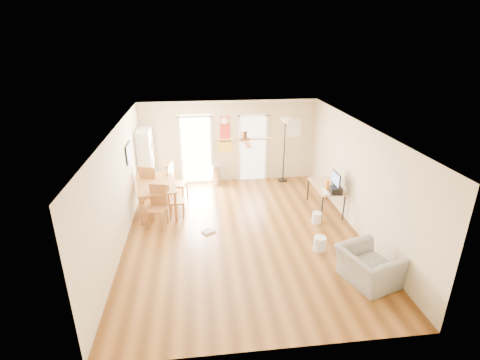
{
  "coord_description": "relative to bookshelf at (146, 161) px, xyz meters",
  "views": [
    {
      "loc": [
        -0.98,
        -7.58,
        4.48
      ],
      "look_at": [
        0.0,
        0.6,
        1.15
      ],
      "focal_mm": 27.21,
      "sensor_mm": 36.0,
      "label": 1
    }
  ],
  "objects": [
    {
      "name": "orange_bottle",
      "position": [
        4.84,
        -2.15,
        -0.12
      ],
      "size": [
        0.11,
        0.11,
        0.26
      ],
      "primitive_type": "cylinder",
      "rotation": [
        0.0,
        0.0,
        0.26
      ],
      "color": "orange",
      "rests_on": "computer_desk"
    },
    {
      "name": "wall_left",
      "position": [
        -0.21,
        -2.9,
        0.34
      ],
      "size": [
        0.04,
        7.0,
        2.6
      ],
      "primitive_type": null,
      "color": "beige",
      "rests_on": "floor"
    },
    {
      "name": "kitchen_doorway",
      "position": [
        1.49,
        0.58,
        0.09
      ],
      "size": [
        0.9,
        0.1,
        2.1
      ],
      "primitive_type": null,
      "color": "white",
      "rests_on": "wall_back"
    },
    {
      "name": "wall_right",
      "position": [
        5.29,
        -2.9,
        0.34
      ],
      "size": [
        0.04,
        7.0,
        2.6
      ],
      "primitive_type": null,
      "color": "beige",
      "rests_on": "floor"
    },
    {
      "name": "keyboard",
      "position": [
        4.74,
        -2.27,
        -0.25
      ],
      "size": [
        0.19,
        0.44,
        0.02
      ],
      "primitive_type": "cube",
      "rotation": [
        0.0,
        0.0,
        -0.13
      ],
      "color": "white",
      "rests_on": "computer_desk"
    },
    {
      "name": "ceiling",
      "position": [
        2.54,
        -2.9,
        1.64
      ],
      "size": [
        5.5,
        7.0,
        0.0
      ],
      "primitive_type": null,
      "color": "silver",
      "rests_on": "floor"
    },
    {
      "name": "floor",
      "position": [
        2.54,
        -2.9,
        -0.96
      ],
      "size": [
        7.0,
        7.0,
        0.0
      ],
      "primitive_type": "plane",
      "color": "brown",
      "rests_on": "ground"
    },
    {
      "name": "dining_table",
      "position": [
        0.39,
        -1.39,
        -0.55
      ],
      "size": [
        1.21,
        1.75,
        0.81
      ],
      "primitive_type": null,
      "rotation": [
        0.0,
        0.0,
        0.15
      ],
      "color": "olive",
      "rests_on": "floor"
    },
    {
      "name": "wall_decal",
      "position": [
        2.41,
        0.58,
        0.59
      ],
      "size": [
        0.46,
        0.03,
        1.1
      ],
      "primitive_type": "cube",
      "color": "red",
      "rests_on": "wall_back"
    },
    {
      "name": "printer",
      "position": [
        4.99,
        -2.38,
        -0.17
      ],
      "size": [
        0.32,
        0.35,
        0.16
      ],
      "primitive_type": "cube",
      "rotation": [
        0.0,
        0.0,
        -0.16
      ],
      "color": "black",
      "rests_on": "computer_desk"
    },
    {
      "name": "imac",
      "position": [
        5.01,
        -2.26,
        0.0
      ],
      "size": [
        0.15,
        0.56,
        0.52
      ],
      "primitive_type": null,
      "rotation": [
        0.0,
        0.0,
        -0.14
      ],
      "color": "black",
      "rests_on": "computer_desk"
    },
    {
      "name": "bookshelf",
      "position": [
        0.0,
        0.0,
        0.0
      ],
      "size": [
        0.62,
        0.94,
        1.92
      ],
      "primitive_type": null,
      "rotation": [
        0.0,
        0.0,
        0.29
      ],
      "color": "silver",
      "rests_on": "floor"
    },
    {
      "name": "torchiere_lamp",
      "position": [
        4.26,
        0.3,
        0.08
      ],
      "size": [
        0.48,
        0.48,
        2.08
      ],
      "primitive_type": null,
      "rotation": [
        0.0,
        0.0,
        -0.27
      ],
      "color": "black",
      "rests_on": "floor"
    },
    {
      "name": "computer_desk",
      "position": [
        4.91,
        -1.88,
        -0.61
      ],
      "size": [
        0.66,
        1.31,
        0.7
      ],
      "primitive_type": null,
      "color": "tan",
      "rests_on": "floor"
    },
    {
      "name": "dining_chair_far",
      "position": [
        0.21,
        -0.83,
        -0.4
      ],
      "size": [
        0.58,
        0.58,
        1.12
      ],
      "primitive_type": null,
      "rotation": [
        0.0,
        0.0,
        2.83
      ],
      "color": "olive",
      "rests_on": "floor"
    },
    {
      "name": "dining_chair_near",
      "position": [
        0.48,
        -2.3,
        -0.43
      ],
      "size": [
        0.53,
        0.53,
        1.05
      ],
      "primitive_type": null,
      "rotation": [
        0.0,
        0.0,
        -0.27
      ],
      "color": "#995D31",
      "rests_on": "floor"
    },
    {
      "name": "bathroom_doorway",
      "position": [
        3.29,
        0.58,
        0.09
      ],
      "size": [
        0.8,
        0.1,
        2.1
      ],
      "primitive_type": null,
      "color": "white",
      "rests_on": "wall_back"
    },
    {
      "name": "framed_poster",
      "position": [
        -0.19,
        -1.5,
        0.74
      ],
      "size": [
        0.04,
        0.66,
        0.48
      ],
      "primitive_type": "cube",
      "color": "black",
      "rests_on": "wall_left"
    },
    {
      "name": "floor_cloth",
      "position": [
        1.71,
        -2.75,
        -0.94
      ],
      "size": [
        0.35,
        0.33,
        0.04
      ],
      "primitive_type": "cube",
      "rotation": [
        0.0,
        0.0,
        0.55
      ],
      "color": "#A3A39D",
      "rests_on": "floor"
    },
    {
      "name": "trash_can",
      "position": [
        2.09,
        0.26,
        -0.64
      ],
      "size": [
        0.36,
        0.36,
        0.64
      ],
      "primitive_type": "cylinder",
      "rotation": [
        0.0,
        0.0,
        0.27
      ],
      "color": "#AEAEB0",
      "rests_on": "floor"
    },
    {
      "name": "wall_back",
      "position": [
        2.54,
        0.6,
        0.34
      ],
      "size": [
        5.5,
        0.04,
        2.6
      ],
      "primitive_type": null,
      "color": "beige",
      "rests_on": "floor"
    },
    {
      "name": "crown_molding",
      "position": [
        2.54,
        -2.9,
        1.6
      ],
      "size": [
        5.5,
        7.0,
        0.08
      ],
      "primitive_type": null,
      "color": "white",
      "rests_on": "wall_back"
    },
    {
      "name": "ceiling_fan",
      "position": [
        2.54,
        -3.2,
        1.47
      ],
      "size": [
        1.24,
        1.24,
        0.2
      ],
      "primitive_type": null,
      "color": "#593819",
      "rests_on": "ceiling"
    },
    {
      "name": "wastebasket_b",
      "position": [
        4.14,
        -3.82,
        -0.8
      ],
      "size": [
        0.34,
        0.34,
        0.32
      ],
      "primitive_type": "cylinder",
      "rotation": [
        0.0,
        0.0,
        -0.26
      ],
      "color": "silver",
      "rests_on": "floor"
    },
    {
      "name": "wall_front",
      "position": [
        2.54,
        -6.4,
        0.34
      ],
      "size": [
        5.5,
        0.04,
        2.6
      ],
      "primitive_type": null,
      "color": "beige",
      "rests_on": "floor"
    },
    {
      "name": "dining_chair_right_a",
      "position": [
        0.94,
        -0.79,
        -0.41
      ],
      "size": [
        0.56,
        0.56,
        1.1
      ],
      "primitive_type": null,
      "rotation": [
        0.0,
        0.0,
        1.29
      ],
      "color": "#A06633",
      "rests_on": "floor"
    },
    {
      "name": "dining_chair_right_b",
      "position": [
        0.94,
        -1.8,
        -0.48
      ],
      "size": [
        0.4,
        0.4,
        0.96
      ],
      "primitive_type": null,
      "rotation": [
        0.0,
        0.0,
        1.57
      ],
      "color": "#9C5E32",
      "rests_on": "floor"
    },
    {
      "name": "armchair",
      "position": [
        4.69,
        -5.0,
        -0.62
      ],
      "size": [
        1.19,
        1.28,
        0.68
      ],
      "primitive_type": "imported",
      "rotation": [
        0.0,
        0.0,
        1.89
      ],
      "color": "gray",
      "rests_on": "floor"
    },
    {
      "name": "ac_grille",
      "position": [
        4.59,
        0.57,
        0.74
      ],
      "size": [
        0.5,
        0.04,
        0.6
      ],
      "primitive_type": "cube",
      "color": "white",
      "rests_on": "wall_back"
    },
    {
      "name": "wastebasket_a",
      "position": [
        4.47,
        -2.59,
        -0.82
      ],
      "size": [
        0.26,
        0.26,
        0.28
      ],
      "primitive_type": "cylinder",
      "rotation": [
        0.0,
        0.0,
        0.1
      ],
      "color": "silver",
      "rests_on": "floor"
    }
  ]
}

